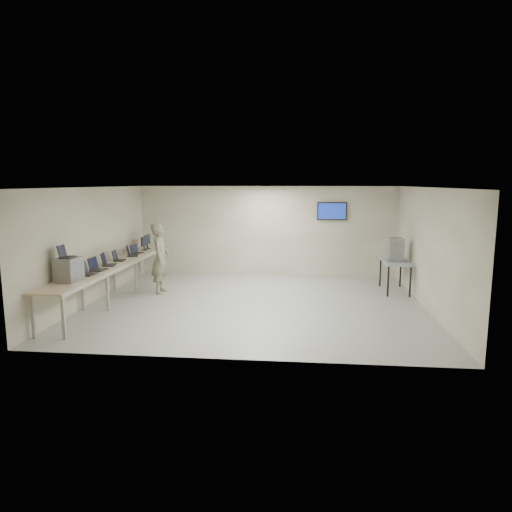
# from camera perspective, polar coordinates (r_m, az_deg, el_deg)

# --- Properties ---
(room) EXTENTS (8.01, 7.01, 2.81)m
(room) POSITION_cam_1_polar(r_m,az_deg,el_deg) (10.85, 0.10, 1.24)
(room) COLOR beige
(room) RESTS_ON ground
(workbench) EXTENTS (0.76, 6.00, 0.90)m
(workbench) POSITION_cam_1_polar(r_m,az_deg,el_deg) (11.81, -17.70, -1.42)
(workbench) COLOR tan
(workbench) RESTS_ON ground
(equipment_box) EXTENTS (0.47, 0.52, 0.49)m
(equipment_box) POSITION_cam_1_polar(r_m,az_deg,el_deg) (10.10, -22.38, -1.58)
(equipment_box) COLOR gray
(equipment_box) RESTS_ON workbench
(laptop_on_box) EXTENTS (0.29, 0.34, 0.26)m
(laptop_on_box) POSITION_cam_1_polar(r_m,az_deg,el_deg) (10.07, -22.74, 0.19)
(laptop_on_box) COLOR black
(laptop_on_box) RESTS_ON equipment_box
(laptop_0) EXTENTS (0.34, 0.40, 0.30)m
(laptop_0) POSITION_cam_1_polar(r_m,az_deg,el_deg) (10.69, -20.51, -1.83)
(laptop_0) COLOR black
(laptop_0) RESTS_ON workbench
(laptop_1) EXTENTS (0.35, 0.41, 0.31)m
(laptop_1) POSITION_cam_1_polar(r_m,az_deg,el_deg) (11.16, -19.31, -1.32)
(laptop_1) COLOR black
(laptop_1) RESTS_ON workbench
(laptop_2) EXTENTS (0.41, 0.45, 0.31)m
(laptop_2) POSITION_cam_1_polar(r_m,az_deg,el_deg) (11.74, -18.14, -0.75)
(laptop_2) COLOR black
(laptop_2) RESTS_ON workbench
(laptop_3) EXTENTS (0.32, 0.38, 0.27)m
(laptop_3) POSITION_cam_1_polar(r_m,az_deg,el_deg) (12.37, -16.92, -0.24)
(laptop_3) COLOR black
(laptop_3) RESTS_ON workbench
(laptop_4) EXTENTS (0.41, 0.44, 0.30)m
(laptop_4) POSITION_cam_1_polar(r_m,az_deg,el_deg) (13.06, -15.39, 0.34)
(laptop_4) COLOR black
(laptop_4) RESTS_ON workbench
(laptop_5) EXTENTS (0.35, 0.38, 0.25)m
(laptop_5) POSITION_cam_1_polar(r_m,az_deg,el_deg) (13.54, -14.74, 0.62)
(laptop_5) COLOR black
(laptop_5) RESTS_ON workbench
(monitor_near) EXTENTS (0.18, 0.41, 0.41)m
(monitor_near) POSITION_cam_1_polar(r_m,az_deg,el_deg) (14.03, -13.83, 1.70)
(monitor_near) COLOR black
(monitor_near) RESTS_ON workbench
(monitor_far) EXTENTS (0.19, 0.44, 0.43)m
(monitor_far) POSITION_cam_1_polar(r_m,az_deg,el_deg) (14.30, -13.45, 1.90)
(monitor_far) COLOR black
(monitor_far) RESTS_ON workbench
(soldier) EXTENTS (0.51, 0.72, 1.87)m
(soldier) POSITION_cam_1_polar(r_m,az_deg,el_deg) (12.29, -11.87, -0.26)
(soldier) COLOR gray
(soldier) RESTS_ON ground
(side_table) EXTENTS (0.65, 1.40, 0.84)m
(side_table) POSITION_cam_1_polar(r_m,az_deg,el_deg) (12.76, 17.01, -0.90)
(side_table) COLOR #969EA7
(side_table) RESTS_ON ground
(storage_bins) EXTENTS (0.39, 0.43, 0.62)m
(storage_bins) POSITION_cam_1_polar(r_m,az_deg,el_deg) (12.69, 17.00, 0.81)
(storage_bins) COLOR gray
(storage_bins) RESTS_ON side_table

